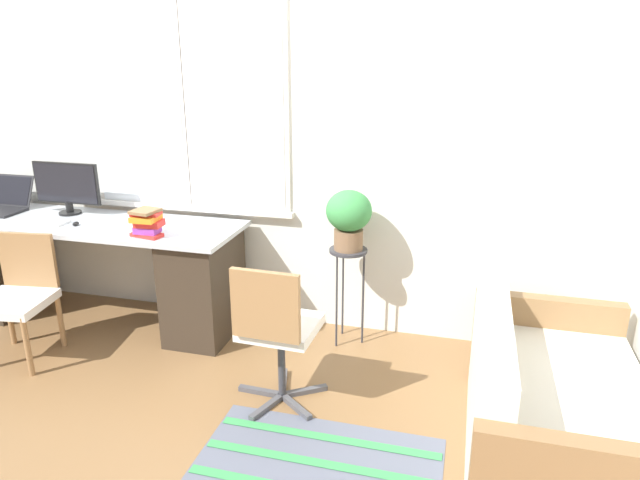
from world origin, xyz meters
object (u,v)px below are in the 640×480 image
at_px(monitor, 67,186).
at_px(plant_stand, 348,262).
at_px(keyboard, 43,222).
at_px(laptop, 4,204).
at_px(couch_loveseat, 549,412).
at_px(office_chair_swivel, 277,329).
at_px(mouse, 76,224).
at_px(book_stack, 147,222).
at_px(desk_chair_wooden, 18,294).
at_px(potted_plant, 349,216).

xyz_separation_m(monitor, plant_stand, (2.13, 0.01, -0.39)).
bearing_deg(keyboard, laptop, 158.22).
bearing_deg(keyboard, couch_loveseat, -10.89).
bearing_deg(office_chair_swivel, mouse, -16.57).
height_order(book_stack, desk_chair_wooden, book_stack).
height_order(laptop, couch_loveseat, laptop).
relative_size(monitor, keyboard, 1.47).
relative_size(plant_stand, potted_plant, 1.70).
bearing_deg(book_stack, plant_stand, 15.72).
distance_m(couch_loveseat, plant_stand, 1.56).
height_order(monitor, desk_chair_wooden, monitor).
bearing_deg(book_stack, couch_loveseat, -12.85).
distance_m(mouse, office_chair_swivel, 1.80).
distance_m(monitor, book_stack, 0.94).
height_order(office_chair_swivel, potted_plant, potted_plant).
bearing_deg(plant_stand, keyboard, -172.74).
distance_m(plant_stand, potted_plant, 0.32).
height_order(keyboard, desk_chair_wooden, desk_chair_wooden).
distance_m(mouse, book_stack, 0.63).
distance_m(laptop, desk_chair_wooden, 1.00).
distance_m(mouse, desk_chair_wooden, 0.60).
height_order(laptop, office_chair_swivel, laptop).
xyz_separation_m(book_stack, couch_loveseat, (2.49, -0.57, -0.61)).
relative_size(book_stack, potted_plant, 0.56).
xyz_separation_m(keyboard, plant_stand, (2.16, 0.28, -0.19)).
bearing_deg(plant_stand, mouse, -171.86).
xyz_separation_m(keyboard, mouse, (0.27, 0.00, 0.01)).
bearing_deg(mouse, monitor, 133.24).
relative_size(monitor, couch_loveseat, 0.38).
bearing_deg(potted_plant, book_stack, -164.28).
bearing_deg(book_stack, monitor, 158.25).
relative_size(laptop, monitor, 0.67).
bearing_deg(mouse, office_chair_swivel, -18.87).
height_order(book_stack, couch_loveseat, book_stack).
xyz_separation_m(laptop, couch_loveseat, (3.89, -0.85, -0.57)).
bearing_deg(laptop, couch_loveseat, -12.39).
bearing_deg(office_chair_swivel, couch_loveseat, 179.04).
bearing_deg(plant_stand, office_chair_swivel, -104.49).
relative_size(mouse, office_chair_swivel, 0.07).
distance_m(laptop, couch_loveseat, 4.02).
distance_m(keyboard, desk_chair_wooden, 0.59).
relative_size(office_chair_swivel, couch_loveseat, 0.62).
height_order(monitor, keyboard, monitor).
relative_size(keyboard, plant_stand, 0.53).
distance_m(monitor, plant_stand, 2.17).
bearing_deg(desk_chair_wooden, mouse, 64.97).
height_order(mouse, desk_chair_wooden, mouse).
bearing_deg(potted_plant, office_chair_swivel, -104.49).
bearing_deg(office_chair_swivel, monitor, -21.10).
height_order(office_chair_swivel, plant_stand, office_chair_swivel).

